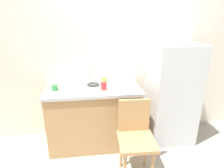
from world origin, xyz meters
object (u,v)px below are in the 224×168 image
at_px(hotplate, 93,84).
at_px(cup_green, 55,87).
at_px(chair, 136,136).
at_px(cup_red, 104,86).
at_px(cup_yellow, 104,82).
at_px(refrigerator, 172,94).

xyz_separation_m(hotplate, cup_green, (-0.49, -0.13, 0.03)).
bearing_deg(chair, cup_red, 122.68).
relative_size(chair, hotplate, 5.24).
height_order(cup_green, cup_yellow, cup_yellow).
height_order(chair, cup_yellow, cup_yellow).
distance_m(cup_red, cup_yellow, 0.14).
xyz_separation_m(hotplate, cup_red, (0.13, -0.18, 0.04)).
xyz_separation_m(cup_green, cup_yellow, (0.64, 0.09, 0.02)).
bearing_deg(cup_yellow, cup_green, -172.12).
distance_m(chair, cup_red, 0.74).
xyz_separation_m(hotplate, cup_yellow, (0.15, -0.04, 0.04)).
distance_m(hotplate, cup_green, 0.51).
height_order(hotplate, cup_green, cup_green).
bearing_deg(hotplate, chair, -58.07).
relative_size(chair, cup_green, 10.98).
relative_size(refrigerator, chair, 1.61).
xyz_separation_m(refrigerator, cup_red, (-0.99, -0.11, 0.21)).
distance_m(hotplate, cup_red, 0.23).
distance_m(refrigerator, hotplate, 1.13).
distance_m(hotplate, cup_yellow, 0.16).
bearing_deg(refrigerator, cup_yellow, 178.50).
bearing_deg(cup_red, cup_green, 175.34).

